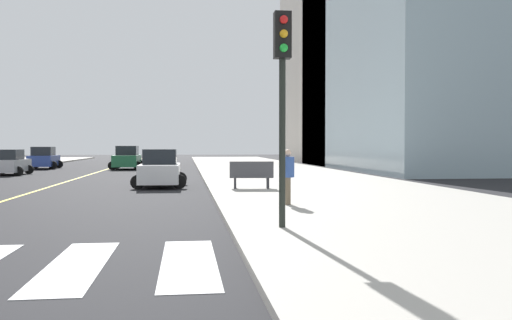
# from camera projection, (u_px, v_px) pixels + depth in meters

# --- Properties ---
(sidewalk_kerb_east) EXTENTS (10.00, 120.00, 0.15)m
(sidewalk_kerb_east) POSITION_uv_depth(u_px,v_px,m) (315.00, 185.00, 25.78)
(sidewalk_kerb_east) COLOR #B2ADA3
(sidewalk_kerb_east) RESTS_ON ground
(lane_divider_paint) EXTENTS (0.16, 80.00, 0.01)m
(lane_divider_paint) POSITION_uv_depth(u_px,v_px,m) (106.00, 170.00, 44.09)
(lane_divider_paint) COLOR yellow
(lane_divider_paint) RESTS_ON ground
(parking_garage_concrete) EXTENTS (18.00, 24.00, 31.53)m
(parking_garage_concrete) POSITION_uv_depth(u_px,v_px,m) (378.00, 21.00, 62.18)
(parking_garage_concrete) COLOR #B2ADA3
(parking_garage_concrete) RESTS_ON ground
(car_green_nearest) EXTENTS (2.67, 4.24, 1.88)m
(car_green_nearest) POSITION_uv_depth(u_px,v_px,m) (127.00, 158.00, 44.79)
(car_green_nearest) COLOR #236B42
(car_green_nearest) RESTS_ON ground
(car_blue_second) EXTENTS (2.60, 4.10, 1.81)m
(car_blue_second) POSITION_uv_depth(u_px,v_px,m) (44.00, 158.00, 45.65)
(car_blue_second) COLOR #2D479E
(car_blue_second) RESTS_ON ground
(car_white_third) EXTENTS (2.47, 3.93, 1.75)m
(car_white_third) POSITION_uv_depth(u_px,v_px,m) (160.00, 169.00, 25.77)
(car_white_third) COLOR silver
(car_white_third) RESTS_ON ground
(car_silver_fourth) EXTENTS (2.35, 3.73, 1.66)m
(car_silver_fourth) POSITION_uv_depth(u_px,v_px,m) (10.00, 163.00, 36.14)
(car_silver_fourth) COLOR #B7B7BC
(car_silver_fourth) RESTS_ON ground
(traffic_light_near_corner) EXTENTS (0.36, 0.41, 4.65)m
(traffic_light_near_corner) POSITION_uv_depth(u_px,v_px,m) (282.00, 76.00, 12.01)
(traffic_light_near_corner) COLOR black
(traffic_light_near_corner) RESTS_ON sidewalk_kerb_east
(park_bench) EXTENTS (1.84, 0.71, 1.12)m
(park_bench) POSITION_uv_depth(u_px,v_px,m) (251.00, 175.00, 22.91)
(park_bench) COLOR #47474C
(park_bench) RESTS_ON sidewalk_kerb_east
(pedestrian_waiting_east) EXTENTS (0.41, 0.41, 1.66)m
(pedestrian_waiting_east) POSITION_uv_depth(u_px,v_px,m) (288.00, 174.00, 16.74)
(pedestrian_waiting_east) COLOR brown
(pedestrian_waiting_east) RESTS_ON sidewalk_kerb_east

